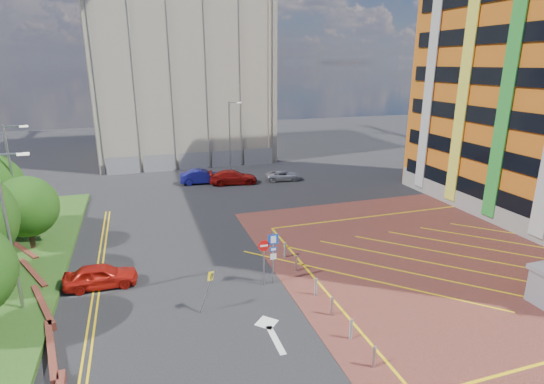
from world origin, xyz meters
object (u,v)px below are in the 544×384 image
sign_cluster (270,253)px  car_red_back (233,177)px  lamp_left_near (9,227)px  warning_sign (208,287)px  car_red_left (101,276)px  car_blue_back (202,177)px  lamp_back (230,134)px  lamp_left_far (14,179)px  tree_c (26,207)px  car_silver_back (283,175)px

sign_cluster → car_red_back: (2.70, 21.24, -1.23)m
lamp_left_near → warning_sign: bearing=-17.3°
sign_cluster → car_red_back: sign_cluster is taller
car_red_left → car_blue_back: bearing=-22.6°
lamp_back → warning_sign: lamp_back is taller
car_red_left → car_blue_back: size_ratio=0.88×
lamp_back → sign_cluster: bearing=-98.0°
warning_sign → car_red_left: (-5.38, 4.41, -0.76)m
lamp_left_far → car_blue_back: bearing=38.6°
lamp_left_near → car_blue_back: bearing=60.1°
warning_sign → car_blue_back: (3.39, 24.21, -0.69)m
lamp_back → car_red_left: lamp_back is taller
warning_sign → car_red_back: 23.91m
car_red_back → lamp_back: bearing=-3.7°
sign_cluster → car_red_left: (-9.17, 2.65, -1.28)m
car_blue_back → car_red_back: bearing=-106.0°
tree_c → sign_cluster: tree_c is taller
lamp_left_near → lamp_back: size_ratio=1.00×
lamp_left_near → lamp_left_far: (-2.00, 10.00, 0.00)m
lamp_left_far → warning_sign: lamp_left_far is taller
car_blue_back → warning_sign: bearing=177.3°
lamp_left_near → car_silver_back: bearing=43.7°
lamp_left_far → warning_sign: size_ratio=3.57×
lamp_left_far → lamp_back: lamp_left_far is taller
tree_c → lamp_back: 25.19m
lamp_back → car_red_back: size_ratio=1.61×
sign_cluster → car_silver_back: sign_cluster is taller
sign_cluster → car_silver_back: bearing=68.7°
warning_sign → car_red_left: 7.00m
warning_sign → tree_c: bearing=132.9°
car_silver_back → lamp_left_far: bearing=120.6°
warning_sign → car_blue_back: bearing=82.0°
car_silver_back → warning_sign: bearing=159.4°
car_blue_back → car_silver_back: size_ratio=1.17×
lamp_back → warning_sign: 29.90m
car_red_left → car_silver_back: (17.34, 18.31, -0.14)m
tree_c → sign_cluster: 16.53m
car_red_back → lamp_left_far: bearing=127.3°
tree_c → car_red_left: tree_c is taller
car_red_left → lamp_left_near: bearing=116.0°
lamp_left_near → car_silver_back: lamp_left_near is taller
lamp_left_far → sign_cluster: bearing=-36.8°
tree_c → warning_sign: bearing=-47.1°
sign_cluster → car_red_left: size_ratio=0.81×
lamp_back → car_red_left: 27.84m
sign_cluster → car_red_back: 21.45m
tree_c → lamp_left_near: lamp_left_near is taller
lamp_left_far → car_red_left: (5.55, -8.36, -3.99)m
tree_c → car_blue_back: bearing=45.1°
sign_cluster → car_blue_back: sign_cluster is taller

